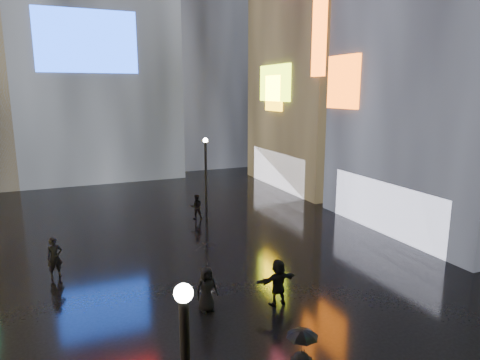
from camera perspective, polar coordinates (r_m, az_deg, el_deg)
ground at (r=23.60m, az=-7.69°, el=-8.24°), size 140.00×140.00×0.00m
building_right_far at (r=38.64m, az=12.23°, el=20.39°), size 10.28×12.00×28.00m
tower_flank_right at (r=50.46m, az=-6.13°, el=21.98°), size 12.00×12.00×34.00m
lamp_far at (r=26.92m, az=-4.56°, el=0.85°), size 0.30×0.30×5.20m
pedestrian_4 at (r=16.37m, az=-4.46°, el=-14.27°), size 0.88×0.61×1.73m
pedestrian_5 at (r=16.80m, az=5.09°, el=-13.41°), size 1.71×0.65×1.81m
pedestrian_6 at (r=20.65m, az=-23.48°, el=-9.47°), size 0.75×0.60×1.80m
pedestrian_7 at (r=27.45m, az=-5.84°, el=-3.57°), size 0.87×0.73×1.59m
umbrella_1 at (r=11.55m, az=8.28°, el=-20.48°), size 0.87×0.87×0.68m
umbrella_2 at (r=15.83m, az=-4.54°, el=-9.94°), size 1.17×1.15×0.94m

